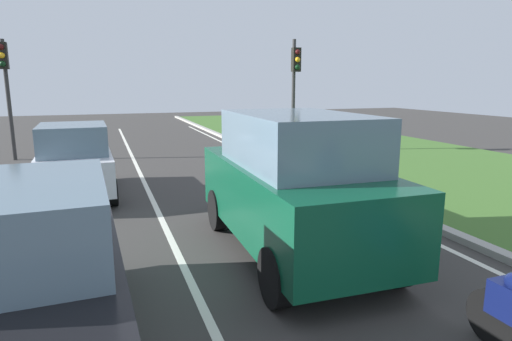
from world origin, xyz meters
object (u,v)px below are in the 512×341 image
at_px(car_suv_ahead, 294,184).
at_px(traffic_light_near_right, 295,78).
at_px(car_hatchback_far, 75,161).
at_px(traffic_light_overhead_left, 5,77).
at_px(car_sedan_left_lane, 22,279).

relative_size(car_suv_ahead, traffic_light_near_right, 1.03).
xyz_separation_m(car_suv_ahead, car_hatchback_far, (-3.45, 5.12, -0.28)).
bearing_deg(traffic_light_overhead_left, car_suv_ahead, -62.80).
height_order(car_suv_ahead, traffic_light_overhead_left, traffic_light_overhead_left).
xyz_separation_m(car_sedan_left_lane, traffic_light_overhead_left, (-2.23, 13.10, 2.01)).
bearing_deg(car_hatchback_far, car_suv_ahead, -57.60).
xyz_separation_m(car_sedan_left_lane, car_hatchback_far, (0.14, 6.89, -0.04)).
height_order(car_sedan_left_lane, traffic_light_near_right, traffic_light_near_right).
bearing_deg(traffic_light_overhead_left, car_sedan_left_lane, -80.36).
distance_m(car_sedan_left_lane, car_hatchback_far, 6.89).
bearing_deg(car_sedan_left_lane, traffic_light_near_right, 53.15).
bearing_deg(car_hatchback_far, car_sedan_left_lane, -92.81).
relative_size(car_hatchback_far, traffic_light_near_right, 0.85).
bearing_deg(car_suv_ahead, traffic_light_near_right, 66.60).
bearing_deg(traffic_light_near_right, traffic_light_overhead_left, 170.63).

